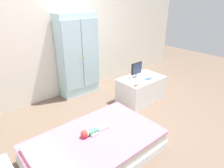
# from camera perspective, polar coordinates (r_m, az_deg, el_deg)

# --- Properties ---
(ground_plane) EXTENTS (10.00, 10.00, 0.02)m
(ground_plane) POSITION_cam_1_polar(r_m,az_deg,el_deg) (3.10, 1.75, -12.40)
(ground_plane) COLOR brown
(back_wall) EXTENTS (6.40, 0.05, 2.70)m
(back_wall) POSITION_cam_1_polar(r_m,az_deg,el_deg) (3.84, -14.62, 16.11)
(back_wall) COLOR silver
(back_wall) RESTS_ON ground_plane
(bed) EXTENTS (1.59, 0.99, 0.26)m
(bed) POSITION_cam_1_polar(r_m,az_deg,el_deg) (2.58, -4.70, -17.32)
(bed) COLOR white
(bed) RESTS_ON ground_plane
(pillow) EXTENTS (0.32, 0.72, 0.07)m
(pillow) POSITION_cam_1_polar(r_m,az_deg,el_deg) (2.27, -17.87, -19.91)
(pillow) COLOR white
(pillow) RESTS_ON bed
(doll) EXTENTS (0.39, 0.14, 0.10)m
(doll) POSITION_cam_1_polar(r_m,az_deg,el_deg) (2.53, -6.29, -13.46)
(doll) COLOR #4CA375
(doll) RESTS_ON bed
(wardrobe) EXTENTS (0.77, 0.32, 1.55)m
(wardrobe) POSITION_cam_1_polar(r_m,az_deg,el_deg) (3.89, -9.56, 8.00)
(wardrobe) COLOR silver
(wardrobe) RESTS_ON ground_plane
(tv_stand) EXTENTS (0.82, 0.52, 0.45)m
(tv_stand) POSITION_cam_1_polar(r_m,az_deg,el_deg) (3.77, 8.12, -1.43)
(tv_stand) COLOR silver
(tv_stand) RESTS_ON ground_plane
(tv_monitor) EXTENTS (0.25, 0.10, 0.28)m
(tv_monitor) POSITION_cam_1_polar(r_m,az_deg,el_deg) (3.65, 7.01, 4.23)
(tv_monitor) COLOR #99999E
(tv_monitor) RESTS_ON tv_stand
(rocking_horse_toy) EXTENTS (0.10, 0.04, 0.12)m
(rocking_horse_toy) POSITION_cam_1_polar(r_m,az_deg,el_deg) (3.33, 7.00, 0.40)
(rocking_horse_toy) COLOR #8E6642
(rocking_horse_toy) RESTS_ON tv_stand
(book_blue) EXTENTS (0.13, 0.09, 0.01)m
(book_blue) POSITION_cam_1_polar(r_m,az_deg,el_deg) (3.65, 10.33, 1.50)
(book_blue) COLOR blue
(book_blue) RESTS_ON tv_stand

